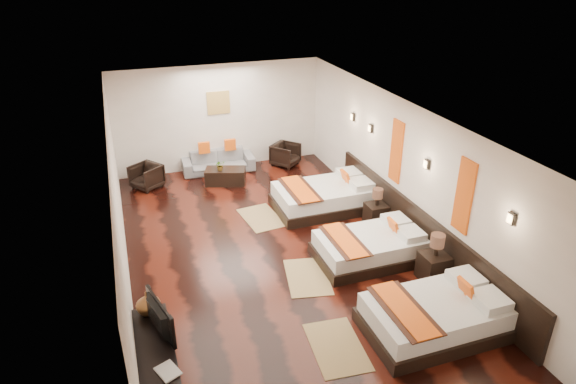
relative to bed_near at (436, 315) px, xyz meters
name	(u,v)px	position (x,y,z in m)	size (l,w,h in m)	color
floor	(274,254)	(-1.70, 2.94, -0.28)	(5.50, 9.50, 0.01)	black
ceiling	(273,116)	(-1.70, 2.94, 2.52)	(5.50, 9.50, 0.01)	white
back_wall	(219,117)	(-1.70, 7.69, 1.12)	(5.50, 0.01, 2.80)	silver
left_wall	(119,212)	(-4.45, 2.94, 1.12)	(0.01, 9.50, 2.80)	silver
right_wall	(403,170)	(1.05, 2.94, 1.12)	(0.01, 9.50, 2.80)	silver
headboard_panel	(418,230)	(1.01, 2.14, 0.17)	(0.08, 6.60, 0.90)	black
bed_near	(436,315)	(0.00, 0.00, 0.00)	(2.16, 1.36, 0.83)	black
bed_mid	(371,247)	(0.00, 2.16, -0.02)	(2.04, 1.28, 0.78)	black
bed_far	(325,196)	(0.00, 4.42, 0.01)	(2.26, 1.42, 0.86)	black
nightstand_a	(434,264)	(0.75, 1.18, 0.04)	(0.47, 0.47, 0.93)	black
nightstand_b	(376,212)	(0.75, 3.35, 0.01)	(0.43, 0.43, 0.85)	black
jute_mat_near	(337,347)	(-1.60, 0.15, -0.28)	(0.75, 1.20, 0.01)	#9A7D4E
jute_mat_mid	(308,277)	(-1.37, 1.98, -0.28)	(0.75, 1.20, 0.01)	#9A7D4E
jute_mat_far	(261,218)	(-1.52, 4.43, -0.28)	(0.75, 1.20, 0.01)	#9A7D4E
tv_console	(157,362)	(-4.20, 0.44, -0.01)	(0.50, 1.80, 0.55)	black
tv	(154,319)	(-4.15, 0.69, 0.53)	(0.91, 0.12, 0.52)	black
book	(159,376)	(-4.20, -0.14, 0.28)	(0.24, 0.33, 0.03)	black
figurine	(148,303)	(-4.20, 1.18, 0.45)	(0.36, 0.36, 0.37)	brown
sofa	(218,161)	(-1.86, 7.39, 0.00)	(1.91, 0.75, 0.56)	slate
armchair_left	(146,176)	(-3.77, 6.91, 0.02)	(0.65, 0.67, 0.61)	black
armchair_right	(285,155)	(-0.01, 7.18, 0.03)	(0.66, 0.68, 0.62)	black
coffee_table	(226,176)	(-1.86, 6.51, -0.08)	(1.00, 0.50, 0.40)	black
table_plant	(220,165)	(-1.98, 6.47, 0.25)	(0.24, 0.21, 0.27)	#2A5A1E
orange_panel_a	(464,196)	(1.03, 1.04, 1.42)	(0.04, 0.40, 1.30)	#D86014
orange_panel_b	(396,151)	(1.03, 3.24, 1.42)	(0.04, 0.40, 1.30)	#D86014
sconce_near	(511,218)	(1.01, -0.06, 1.57)	(0.07, 0.12, 0.18)	black
sconce_mid	(427,164)	(1.01, 2.14, 1.57)	(0.07, 0.12, 0.18)	black
sconce_far	(370,128)	(1.01, 4.34, 1.57)	(0.07, 0.12, 0.18)	black
sconce_lounge	(353,117)	(1.01, 5.24, 1.57)	(0.07, 0.12, 0.18)	black
gold_artwork	(218,103)	(-1.70, 7.67, 1.52)	(0.60, 0.04, 0.60)	#AD873F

